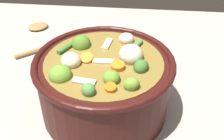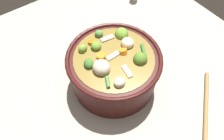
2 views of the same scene
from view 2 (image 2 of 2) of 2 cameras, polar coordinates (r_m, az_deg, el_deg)
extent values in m
plane|color=#9E998E|center=(0.75, 0.44, -2.82)|extent=(1.10, 1.10, 0.00)
cylinder|color=#38110F|center=(0.70, 0.47, -0.04)|extent=(0.28, 0.28, 0.13)
torus|color=#38110F|center=(0.65, 0.51, 3.18)|extent=(0.29, 0.29, 0.01)
cylinder|color=olive|center=(0.69, 0.48, 0.20)|extent=(0.24, 0.24, 0.12)
ellipsoid|color=olive|center=(0.70, 2.50, 9.33)|extent=(0.06, 0.06, 0.04)
ellipsoid|color=#537E27|center=(0.64, 7.36, 2.77)|extent=(0.05, 0.05, 0.04)
ellipsoid|color=olive|center=(0.67, -4.19, 6.20)|extent=(0.04, 0.04, 0.03)
ellipsoid|color=#3E712A|center=(0.63, -6.09, 1.61)|extent=(0.04, 0.04, 0.03)
ellipsoid|color=olive|center=(0.66, -7.63, 5.56)|extent=(0.03, 0.03, 0.03)
ellipsoid|color=#558941|center=(0.70, -3.43, 9.36)|extent=(0.04, 0.04, 0.02)
cylinder|color=orange|center=(0.68, -5.37, 7.12)|extent=(0.02, 0.02, 0.02)
cylinder|color=orange|center=(0.64, -2.80, 3.45)|extent=(0.03, 0.03, 0.02)
cylinder|color=orange|center=(0.66, 2.79, 4.87)|extent=(0.03, 0.03, 0.02)
ellipsoid|color=beige|center=(0.67, 4.06, 7.01)|extent=(0.04, 0.04, 0.03)
ellipsoid|color=beige|center=(0.61, -2.79, 0.64)|extent=(0.05, 0.06, 0.04)
ellipsoid|color=beige|center=(0.59, 2.01, -3.25)|extent=(0.04, 0.03, 0.03)
cylinder|color=#387430|center=(0.66, 8.14, 5.25)|extent=(0.03, 0.04, 0.01)
cylinder|color=#488444|center=(0.59, -1.16, -3.12)|extent=(0.02, 0.04, 0.01)
cube|color=beige|center=(0.69, -1.24, 8.24)|extent=(0.04, 0.02, 0.01)
cube|color=beige|center=(0.65, -0.04, 3.56)|extent=(0.04, 0.02, 0.01)
cube|color=beige|center=(0.62, 4.02, -0.27)|extent=(0.02, 0.04, 0.01)
cylinder|color=olive|center=(0.76, 23.30, -8.31)|extent=(0.20, 0.17, 0.01)
camera|label=1|loc=(0.82, -28.66, 37.02)|focal=44.55mm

